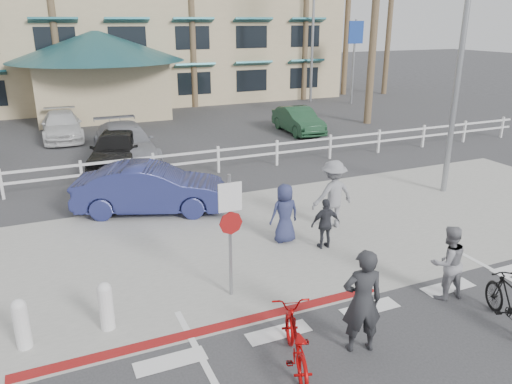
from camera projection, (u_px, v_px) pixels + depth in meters
name	position (u px, v px, depth m)	size (l,w,h in m)	color
ground	(389.00, 325.00, 9.28)	(140.00, 140.00, 0.00)	#333335
sidewalk_plaza	(281.00, 234.00, 13.16)	(22.00, 7.00, 0.01)	gray
cross_street	(228.00, 190.00, 16.62)	(40.00, 5.00, 0.01)	#333335
parking_lot	(160.00, 133.00, 24.84)	(50.00, 16.00, 0.01)	#333335
curb_red	(215.00, 328.00, 9.17)	(7.00, 0.25, 0.02)	maroon
rail_fence	(221.00, 159.00, 18.38)	(29.40, 0.16, 1.00)	silver
building	(139.00, 15.00, 34.99)	(28.00, 16.00, 11.30)	tan
sign_post	(230.00, 230.00, 9.83)	(0.50, 0.10, 2.90)	gray
bollard_0	(106.00, 306.00, 9.02)	(0.26, 0.26, 0.95)	silver
bollard_1	(21.00, 324.00, 8.49)	(0.26, 0.26, 0.95)	silver
streetlight_0	(462.00, 50.00, 15.04)	(0.60, 2.00, 9.00)	gray
streetlight_1	(313.00, 29.00, 33.04)	(0.60, 2.00, 9.50)	gray
info_sign	(354.00, 61.00, 32.72)	(1.20, 0.16, 5.60)	navy
palm_5	(191.00, 0.00, 30.28)	(4.00, 4.00, 13.00)	#163A16
palm_9	(391.00, 3.00, 36.01)	(4.00, 4.00, 13.00)	#163A16
bike_red	(295.00, 341.00, 8.03)	(0.64, 1.82, 0.96)	#970505
rider_red	(362.00, 301.00, 8.29)	(0.69, 0.45, 1.88)	#26272A
bike_black	(510.00, 302.00, 9.14)	(0.45, 1.59, 0.96)	black
rider_black	(448.00, 263.00, 9.96)	(0.76, 0.59, 1.56)	gray
pedestrian_a	(333.00, 194.00, 13.36)	(1.22, 0.70, 1.88)	gray
pedestrian_child	(326.00, 224.00, 12.21)	(0.75, 0.31, 1.29)	#2D2E35
pedestrian_b	(285.00, 213.00, 12.53)	(0.75, 0.49, 1.53)	navy
car_white_sedan	(151.00, 189.00, 14.52)	(1.52, 4.36, 1.44)	navy
lot_car_1	(125.00, 143.00, 19.79)	(2.05, 5.03, 1.46)	gray
lot_car_2	(117.00, 149.00, 18.86)	(1.74, 4.32, 1.47)	black
lot_car_3	(298.00, 120.00, 24.79)	(1.35, 3.86, 1.27)	#1B3E26
lot_car_4	(62.00, 126.00, 23.54)	(1.76, 4.33, 1.26)	silver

